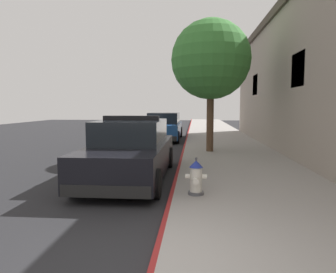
{
  "coord_description": "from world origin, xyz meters",
  "views": [
    {
      "loc": [
        0.43,
        -3.25,
        1.93
      ],
      "look_at": [
        -0.4,
        6.31,
        1.0
      ],
      "focal_mm": 33.49,
      "sensor_mm": 36.0,
      "label": 1
    }
  ],
  "objects": [
    {
      "name": "ground_plane",
      "position": [
        -4.16,
        10.0,
        -0.1
      ],
      "size": [
        31.93,
        60.0,
        0.2
      ],
      "primitive_type": "cube",
      "color": "#232326"
    },
    {
      "name": "parked_car_silver_ahead",
      "position": [
        -1.34,
        14.62,
        0.74
      ],
      "size": [
        1.94,
        4.84,
        1.56
      ],
      "color": "navy",
      "rests_on": "ground"
    },
    {
      "name": "sidewalk_pavement",
      "position": [
        1.84,
        10.0,
        0.07
      ],
      "size": [
        3.68,
        60.0,
        0.14
      ],
      "primitive_type": "cube",
      "color": "gray",
      "rests_on": "ground"
    },
    {
      "name": "police_cruiser",
      "position": [
        -1.26,
        4.85,
        0.74
      ],
      "size": [
        1.94,
        4.84,
        1.68
      ],
      "color": "black",
      "rests_on": "ground"
    },
    {
      "name": "fire_hydrant",
      "position": [
        0.46,
        3.0,
        0.49
      ],
      "size": [
        0.44,
        0.4,
        0.76
      ],
      "color": "#4C4C51",
      "rests_on": "sidewalk_pavement"
    },
    {
      "name": "street_tree",
      "position": [
        1.02,
        9.25,
        3.73
      ],
      "size": [
        3.1,
        3.1,
        5.15
      ],
      "color": "brown",
      "rests_on": "sidewalk_pavement"
    },
    {
      "name": "curb_painted_edge",
      "position": [
        -0.04,
        10.0,
        0.07
      ],
      "size": [
        0.08,
        60.0,
        0.14
      ],
      "primitive_type": "cube",
      "color": "maroon",
      "rests_on": "ground"
    }
  ]
}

